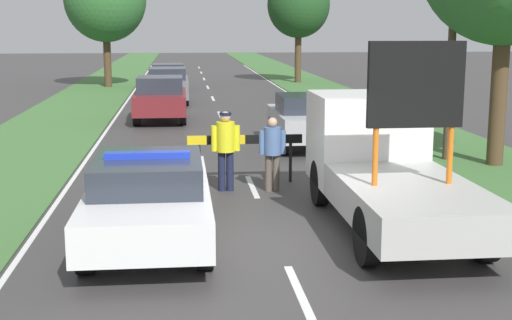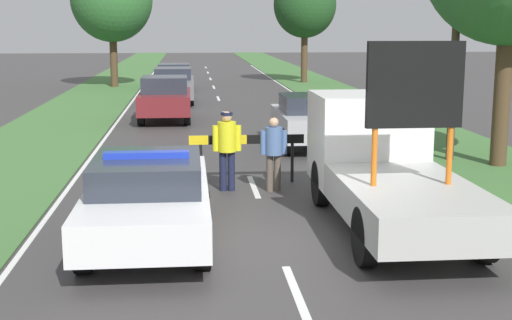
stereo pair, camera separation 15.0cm
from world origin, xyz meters
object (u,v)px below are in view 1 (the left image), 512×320
object	(u,v)px
traffic_cone_centre_front	(196,179)
queued_car_suv_grey	(168,85)
police_car	(149,196)
work_truck	(383,162)
queued_car_wagon_maroon	(160,98)
queued_car_hatch_blue	(168,76)
road_barrier	(245,144)
pedestrian_civilian	(272,148)
queued_car_sedan_silver	(307,119)
roadside_tree_near_right	(299,5)
police_officer	(226,144)
traffic_cone_near_police	(324,175)
utility_pole	(452,36)

from	to	relation	value
traffic_cone_centre_front	queued_car_suv_grey	bearing A→B (deg)	92.71
police_car	work_truck	size ratio (longest dim) A/B	0.87
queued_car_wagon_maroon	queued_car_hatch_blue	xyz separation A→B (m)	(0.08, 12.74, -0.08)
road_barrier	queued_car_hatch_blue	xyz separation A→B (m)	(-2.07, 23.49, -0.13)
queued_car_suv_grey	pedestrian_civilian	bearing A→B (deg)	97.93
road_barrier	queued_car_hatch_blue	size ratio (longest dim) A/B	0.62
work_truck	traffic_cone_centre_front	distance (m)	4.02
queued_car_sedan_silver	roadside_tree_near_right	size ratio (longest dim) A/B	0.60
police_officer	queued_car_wagon_maroon	bearing A→B (deg)	-75.43
traffic_cone_near_police	queued_car_sedan_silver	xyz separation A→B (m)	(0.53, 5.19, 0.53)
road_barrier	queued_car_wagon_maroon	world-z (taller)	queued_car_wagon_maroon
traffic_cone_centre_front	queued_car_hatch_blue	world-z (taller)	queued_car_hatch_blue
traffic_cone_near_police	utility_pole	world-z (taller)	utility_pole
traffic_cone_near_police	queued_car_wagon_maroon	xyz separation A→B (m)	(-3.82, 11.36, 0.57)
work_truck	roadside_tree_near_right	world-z (taller)	roadside_tree_near_right
police_car	utility_pole	xyz separation A→B (m)	(7.39, 6.29, 2.44)
work_truck	queued_car_hatch_blue	size ratio (longest dim) A/B	1.38
road_barrier	queued_car_sedan_silver	xyz separation A→B (m)	(2.20, 4.57, -0.08)
police_car	police_officer	distance (m)	3.74
work_truck	roadside_tree_near_right	size ratio (longest dim) A/B	0.86
roadside_tree_near_right	traffic_cone_near_police	bearing A→B (deg)	-98.15
police_officer	traffic_cone_centre_front	size ratio (longest dim) A/B	2.38
road_barrier	queued_car_sedan_silver	world-z (taller)	queued_car_sedan_silver
work_truck	police_officer	size ratio (longest dim) A/B	3.34
queued_car_wagon_maroon	police_officer	bearing A→B (deg)	98.27
road_barrier	queued_car_suv_grey	distance (m)	16.99
traffic_cone_near_police	roadside_tree_near_right	size ratio (longest dim) A/B	0.08
work_truck	pedestrian_civilian	xyz separation A→B (m)	(-1.67, 2.47, -0.15)
queued_car_wagon_maroon	queued_car_suv_grey	world-z (taller)	queued_car_wagon_maroon
work_truck	road_barrier	world-z (taller)	work_truck
police_car	utility_pole	bearing A→B (deg)	35.45
pedestrian_civilian	roadside_tree_near_right	bearing A→B (deg)	109.07
road_barrier	roadside_tree_near_right	size ratio (longest dim) A/B	0.39
police_officer	roadside_tree_near_right	size ratio (longest dim) A/B	0.26
work_truck	queued_car_sedan_silver	distance (m)	7.92
work_truck	traffic_cone_centre_front	bearing A→B (deg)	-30.67
roadside_tree_near_right	queued_car_sedan_silver	bearing A→B (deg)	-98.68
traffic_cone_near_police	queued_car_suv_grey	size ratio (longest dim) A/B	0.12
queued_car_wagon_maroon	queued_car_suv_grey	bearing A→B (deg)	-91.62
traffic_cone_centre_front	queued_car_sedan_silver	size ratio (longest dim) A/B	0.18
queued_car_suv_grey	traffic_cone_near_police	bearing A→B (deg)	101.77
police_car	queued_car_suv_grey	bearing A→B (deg)	85.13
police_car	queued_car_sedan_silver	size ratio (longest dim) A/B	1.24
work_truck	police_car	bearing A→B (deg)	14.53
pedestrian_civilian	work_truck	bearing A→B (deg)	-26.54
pedestrian_civilian	queued_car_hatch_blue	world-z (taller)	pedestrian_civilian
road_barrier	police_officer	bearing A→B (deg)	-123.16
work_truck	queued_car_sedan_silver	world-z (taller)	work_truck
work_truck	pedestrian_civilian	size ratio (longest dim) A/B	3.61
traffic_cone_near_police	queued_car_wagon_maroon	distance (m)	12.00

